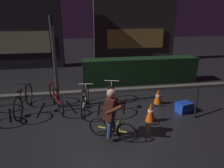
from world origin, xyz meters
TOP-DOWN VIEW (x-y plane):
  - ground_plane at (0.00, 0.00)m, footprint 40.00×40.00m
  - sidewalk_curb at (0.00, 2.20)m, footprint 12.00×0.24m
  - hedge_row at (1.80, 3.10)m, footprint 4.80×0.70m
  - storefront_left at (-3.69, 6.50)m, footprint 4.27×0.54m
  - storefront_right at (2.63, 7.20)m, footprint 4.88×0.54m
  - street_post at (-1.40, 1.20)m, footprint 0.10×0.10m
  - parked_bike_left_mid at (-2.38, 1.07)m, footprint 0.46×1.75m
  - parked_bike_center_left at (-1.46, 1.13)m, footprint 0.62×1.62m
  - parked_bike_center_right at (-0.58, 0.88)m, footprint 0.46×1.64m
  - parked_bike_right_mid at (0.21, 0.92)m, footprint 0.54×1.71m
  - traffic_cone_near at (1.15, -0.10)m, footprint 0.36×0.36m
  - traffic_cone_far at (1.76, 0.94)m, footprint 0.36×0.36m
  - blue_crate at (2.34, 0.30)m, footprint 0.51×0.43m
  - cyclist at (-0.02, -0.67)m, footprint 1.06×0.68m
  - closed_umbrella at (2.55, 0.05)m, footprint 0.24×0.37m

SIDE VIEW (x-z plane):
  - ground_plane at x=0.00m, z-range 0.00..0.00m
  - sidewalk_curb at x=0.00m, z-range 0.00..0.12m
  - blue_crate at x=2.34m, z-range 0.00..0.30m
  - traffic_cone_far at x=1.76m, z-range -0.01..0.50m
  - traffic_cone_near at x=1.15m, z-range -0.01..0.55m
  - parked_bike_center_right at x=-0.58m, z-range -0.03..0.73m
  - parked_bike_center_left at x=-1.46m, z-range -0.04..0.75m
  - parked_bike_left_mid at x=-2.38m, z-range -0.04..0.77m
  - parked_bike_right_mid at x=0.21m, z-range -0.04..0.77m
  - closed_umbrella at x=2.55m, z-range 0.00..0.79m
  - hedge_row at x=1.80m, z-range 0.00..1.07m
  - cyclist at x=-0.02m, z-range 0.01..1.25m
  - street_post at x=-1.40m, z-range 0.00..2.75m
  - storefront_right at x=2.63m, z-range -0.01..4.28m
  - storefront_left at x=-3.69m, z-range -0.01..4.54m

